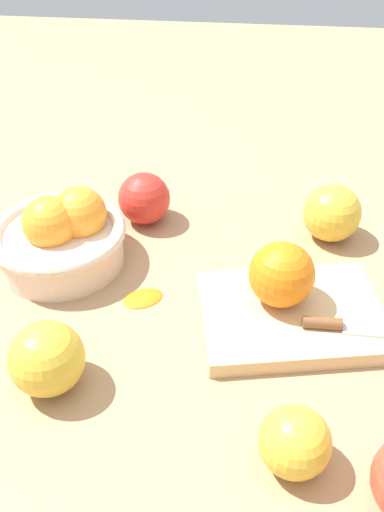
{
  "coord_description": "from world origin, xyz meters",
  "views": [
    {
      "loc": [
        0.09,
        -0.5,
        0.49
      ],
      "look_at": [
        0.03,
        0.07,
        0.04
      ],
      "focal_mm": 39.92,
      "sensor_mm": 36.0,
      "label": 1
    }
  ],
  "objects": [
    {
      "name": "knife",
      "position": [
        0.22,
        -0.02,
        0.03
      ],
      "size": [
        0.16,
        0.02,
        0.01
      ],
      "color": "silver",
      "rests_on": "cutting_board"
    },
    {
      "name": "cutting_board",
      "position": [
        0.16,
        0.01,
        0.01
      ],
      "size": [
        0.24,
        0.2,
        0.02
      ],
      "primitive_type": "cube",
      "rotation": [
        0.0,
        0.0,
        0.2
      ],
      "color": "#DBB77F",
      "rests_on": "ground_plane"
    },
    {
      "name": "apple_back_right",
      "position": [
        0.22,
        0.19,
        0.04
      ],
      "size": [
        0.08,
        0.08,
        0.08
      ],
      "primitive_type": "sphere",
      "color": "gold",
      "rests_on": "ground_plane"
    },
    {
      "name": "orange_on_board",
      "position": [
        0.14,
        0.02,
        0.06
      ],
      "size": [
        0.08,
        0.08,
        0.08
      ],
      "primitive_type": "sphere",
      "color": "orange",
      "rests_on": "cutting_board"
    },
    {
      "name": "apple_back_left",
      "position": [
        -0.06,
        0.2,
        0.04
      ],
      "size": [
        0.08,
        0.08,
        0.08
      ],
      "primitive_type": "sphere",
      "color": "red",
      "rests_on": "ground_plane"
    },
    {
      "name": "citrus_peel",
      "position": [
        -0.03,
        0.03,
        0.0
      ],
      "size": [
        0.06,
        0.06,
        0.01
      ],
      "primitive_type": "ellipsoid",
      "rotation": [
        0.0,
        0.0,
        0.55
      ],
      "color": "orange",
      "rests_on": "ground_plane"
    },
    {
      "name": "bowl",
      "position": [
        -0.15,
        0.09,
        0.04
      ],
      "size": [
        0.18,
        0.18,
        0.1
      ],
      "color": "beige",
      "rests_on": "ground_plane"
    },
    {
      "name": "apple_front_right",
      "position": [
        0.15,
        -0.19,
        0.03
      ],
      "size": [
        0.07,
        0.07,
        0.07
      ],
      "primitive_type": "sphere",
      "color": "gold",
      "rests_on": "ground_plane"
    },
    {
      "name": "apple_front_left",
      "position": [
        -0.1,
        -0.12,
        0.04
      ],
      "size": [
        0.08,
        0.08,
        0.08
      ],
      "primitive_type": "sphere",
      "color": "gold",
      "rests_on": "ground_plane"
    },
    {
      "name": "ground_plane",
      "position": [
        0.0,
        0.0,
        0.0
      ],
      "size": [
        2.4,
        2.4,
        0.0
      ],
      "primitive_type": "plane",
      "color": "tan"
    }
  ]
}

